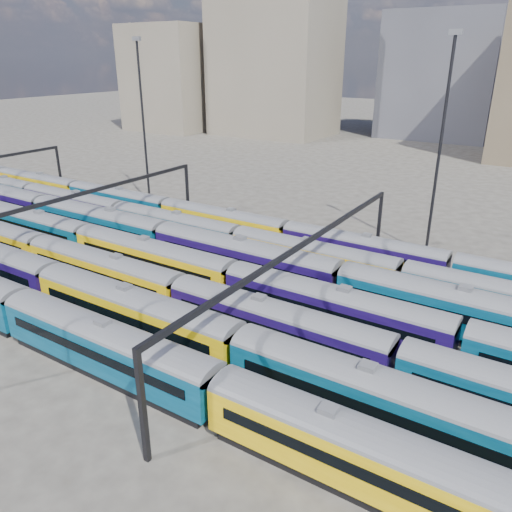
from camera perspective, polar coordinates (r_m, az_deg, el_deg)
The scene contains 12 objects.
ground at distance 51.48m, azimuth -4.80°, elevation -4.65°, with size 500.00×500.00×0.00m, color #3C3833.
rake_0 at distance 30.02m, azimuth 13.38°, elevation -21.20°, with size 105.68×3.10×5.22m.
rake_1 at distance 52.12m, azimuth -22.24°, elevation -2.55°, with size 130.48×3.18×5.36m.
rake_2 at distance 61.64m, azimuth -23.37°, elevation 0.81°, with size 122.76×2.99×5.04m.
rake_3 at distance 49.02m, azimuth -2.69°, elevation -2.44°, with size 127.84×3.12×5.25m.
rake_4 at distance 48.89m, azimuth 9.64°, elevation -2.58°, with size 136.29×3.32×5.61m.
rake_5 at distance 55.31m, azimuth 6.43°, elevation 0.15°, with size 139.47×2.91×4.90m.
rake_6 at distance 73.25m, azimuth -10.18°, elevation 5.39°, with size 117.97×2.88×4.84m.
gantry_1 at distance 62.57m, azimuth -19.85°, elevation 5.63°, with size 0.35×40.35×8.03m.
gantry_2 at distance 43.80m, azimuth 5.42°, elevation 0.14°, with size 0.35×40.35×8.03m.
mast_1 at distance 82.97m, azimuth -12.80°, elevation 15.19°, with size 1.40×0.50×25.60m.
mast_3 at distance 62.45m, azimuth 20.40°, elevation 12.32°, with size 1.40×0.50×25.60m.
Camera 1 is at (28.29, -36.35, 22.98)m, focal length 35.00 mm.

